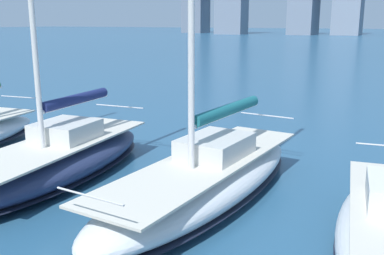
# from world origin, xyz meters

# --- Properties ---
(sailboat_teal) EXTENTS (3.04, 9.49, 12.96)m
(sailboat_teal) POSITION_xyz_m (0.01, -7.79, 0.68)
(sailboat_teal) COLOR silver
(sailboat_teal) RESTS_ON ground
(sailboat_navy) EXTENTS (3.55, 8.41, 10.48)m
(sailboat_navy) POSITION_xyz_m (4.81, -7.23, 0.66)
(sailboat_navy) COLOR navy
(sailboat_navy) RESTS_ON ground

